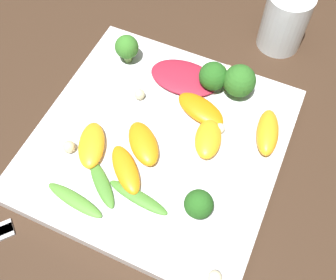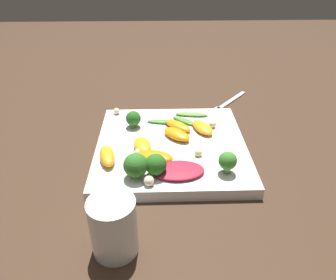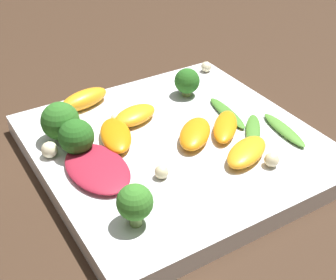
% 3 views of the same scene
% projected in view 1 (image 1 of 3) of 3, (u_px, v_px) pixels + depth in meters
% --- Properties ---
extents(ground_plane, '(2.40, 2.40, 0.00)m').
position_uv_depth(ground_plane, '(159.00, 148.00, 0.51)').
color(ground_plane, '#382619').
extents(plate, '(0.30, 0.30, 0.02)m').
position_uv_depth(plate, '(159.00, 144.00, 0.50)').
color(plate, white).
rests_on(plate, ground_plane).
extents(drinking_glass, '(0.07, 0.07, 0.09)m').
position_uv_depth(drinking_glass, '(285.00, 21.00, 0.57)').
color(drinking_glass, white).
rests_on(drinking_glass, ground_plane).
extents(radicchio_leaf_0, '(0.06, 0.10, 0.01)m').
position_uv_depth(radicchio_leaf_0, '(184.00, 78.00, 0.53)').
color(radicchio_leaf_0, maroon).
rests_on(radicchio_leaf_0, plate).
extents(orange_segment_0, '(0.07, 0.04, 0.02)m').
position_uv_depth(orange_segment_0, '(268.00, 132.00, 0.48)').
color(orange_segment_0, orange).
rests_on(orange_segment_0, plate).
extents(orange_segment_1, '(0.07, 0.06, 0.02)m').
position_uv_depth(orange_segment_1, '(92.00, 145.00, 0.48)').
color(orange_segment_1, orange).
rests_on(orange_segment_1, plate).
extents(orange_segment_2, '(0.05, 0.08, 0.02)m').
position_uv_depth(orange_segment_2, '(201.00, 109.00, 0.50)').
color(orange_segment_2, orange).
rests_on(orange_segment_2, plate).
extents(orange_segment_3, '(0.07, 0.07, 0.02)m').
position_uv_depth(orange_segment_3, '(143.00, 143.00, 0.48)').
color(orange_segment_3, orange).
rests_on(orange_segment_3, plate).
extents(orange_segment_4, '(0.07, 0.07, 0.01)m').
position_uv_depth(orange_segment_4, '(126.00, 169.00, 0.46)').
color(orange_segment_4, orange).
rests_on(orange_segment_4, plate).
extents(orange_segment_5, '(0.06, 0.05, 0.02)m').
position_uv_depth(orange_segment_5, '(208.00, 139.00, 0.48)').
color(orange_segment_5, orange).
rests_on(orange_segment_5, plate).
extents(broccoli_floret_0, '(0.03, 0.03, 0.04)m').
position_uv_depth(broccoli_floret_0, '(199.00, 204.00, 0.43)').
color(broccoli_floret_0, '#7A9E51').
rests_on(broccoli_floret_0, plate).
extents(broccoli_floret_1, '(0.04, 0.04, 0.04)m').
position_uv_depth(broccoli_floret_1, '(213.00, 76.00, 0.51)').
color(broccoli_floret_1, '#7A9E51').
rests_on(broccoli_floret_1, plate).
extents(broccoli_floret_2, '(0.04, 0.04, 0.05)m').
position_uv_depth(broccoli_floret_2, '(239.00, 81.00, 0.51)').
color(broccoli_floret_2, '#7A9E51').
rests_on(broccoli_floret_2, plate).
extents(broccoli_floret_3, '(0.03, 0.03, 0.04)m').
position_uv_depth(broccoli_floret_3, '(127.00, 47.00, 0.54)').
color(broccoli_floret_3, '#7A9E51').
rests_on(broccoli_floret_3, plate).
extents(arugula_sprig_0, '(0.03, 0.08, 0.01)m').
position_uv_depth(arugula_sprig_0, '(138.00, 197.00, 0.45)').
color(arugula_sprig_0, '#47842D').
rests_on(arugula_sprig_0, plate).
extents(arugula_sprig_1, '(0.06, 0.06, 0.01)m').
position_uv_depth(arugula_sprig_1, '(102.00, 184.00, 0.46)').
color(arugula_sprig_1, '#47842D').
rests_on(arugula_sprig_1, plate).
extents(arugula_sprig_2, '(0.03, 0.08, 0.01)m').
position_uv_depth(arugula_sprig_2, '(75.00, 200.00, 0.45)').
color(arugula_sprig_2, '#518E33').
rests_on(arugula_sprig_2, plate).
extents(macadamia_nut_0, '(0.01, 0.01, 0.01)m').
position_uv_depth(macadamia_nut_0, '(220.00, 128.00, 0.49)').
color(macadamia_nut_0, beige).
rests_on(macadamia_nut_0, plate).
extents(macadamia_nut_1, '(0.01, 0.01, 0.01)m').
position_uv_depth(macadamia_nut_1, '(215.00, 277.00, 0.40)').
color(macadamia_nut_1, beige).
rests_on(macadamia_nut_1, plate).
extents(macadamia_nut_2, '(0.01, 0.01, 0.01)m').
position_uv_depth(macadamia_nut_2, '(139.00, 94.00, 0.52)').
color(macadamia_nut_2, beige).
rests_on(macadamia_nut_2, plate).
extents(macadamia_nut_3, '(0.02, 0.02, 0.02)m').
position_uv_depth(macadamia_nut_3, '(69.00, 147.00, 0.48)').
color(macadamia_nut_3, beige).
rests_on(macadamia_nut_3, plate).
extents(macadamia_nut_4, '(0.02, 0.02, 0.02)m').
position_uv_depth(macadamia_nut_4, '(227.00, 71.00, 0.53)').
color(macadamia_nut_4, beige).
rests_on(macadamia_nut_4, plate).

